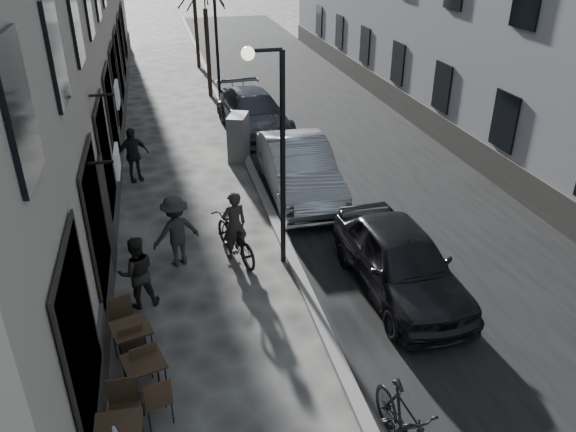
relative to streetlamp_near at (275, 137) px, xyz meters
name	(u,v)px	position (x,y,z in m)	size (l,w,h in m)	color
road	(321,122)	(4.02, 10.00, -3.16)	(7.30, 60.00, 0.00)	black
kerb	(232,128)	(0.37, 10.00, -3.10)	(0.25, 60.00, 0.12)	slate
streetlamp_near	(275,137)	(0.00, 0.00, 0.00)	(0.90, 0.28, 5.09)	black
streetlamp_far	(212,38)	(0.00, 12.00, 0.00)	(0.90, 0.28, 5.09)	black
bistro_set_b	(145,375)	(-3.06, -3.74, -2.67)	(0.86, 1.66, 0.95)	black
bistro_set_c	(133,341)	(-3.28, -2.81, -2.66)	(0.89, 1.70, 0.97)	black
utility_cabinet	(239,137)	(0.16, 6.78, -2.37)	(0.58, 1.05, 1.58)	#5D5D5F
bicycle	(235,238)	(-0.92, 0.46, -2.63)	(0.71, 2.03, 1.06)	black
cyclist_rider	(234,225)	(-0.92, 0.46, -2.29)	(0.63, 0.42, 1.74)	black
pedestrian_near	(137,272)	(-3.17, -1.00, -2.35)	(0.79, 0.62, 1.63)	black
pedestrian_mid	(176,231)	(-2.28, 0.46, -2.28)	(1.14, 0.66, 1.77)	#282623
pedestrian_far	(133,155)	(-3.32, 5.73, -2.29)	(1.01, 0.42, 1.73)	black
car_near	(400,261)	(2.37, -1.77, -2.39)	(1.81, 4.51, 1.53)	black
car_mid	(299,169)	(1.44, 3.53, -2.32)	(1.78, 5.09, 1.68)	gray
car_far	(253,112)	(1.17, 9.59, -2.40)	(2.12, 5.21, 1.51)	#33373C
moped	(404,425)	(0.72, -5.79, -2.59)	(0.53, 1.89, 1.14)	black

